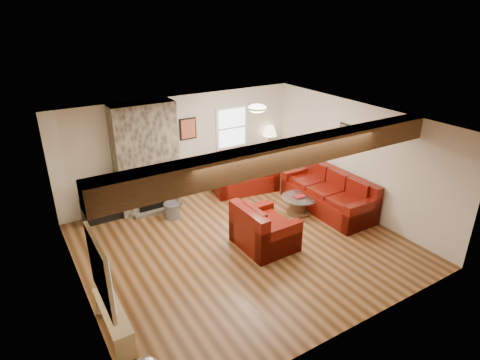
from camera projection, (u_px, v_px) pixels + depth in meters
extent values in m
plane|color=#4E2E14|center=(243.00, 245.00, 8.01)|extent=(8.00, 8.00, 0.00)
plane|color=white|center=(243.00, 123.00, 7.01)|extent=(8.00, 8.00, 0.00)
plane|color=beige|center=(183.00, 147.00, 9.66)|extent=(8.00, 0.00, 8.00)
plane|color=beige|center=(351.00, 261.00, 5.36)|extent=(8.00, 0.00, 8.00)
plane|color=beige|center=(75.00, 231.00, 6.07)|extent=(0.00, 7.50, 7.50)
plane|color=beige|center=(357.00, 159.00, 8.94)|extent=(0.00, 7.50, 7.50)
cube|color=black|center=(286.00, 154.00, 6.11)|extent=(6.00, 0.36, 0.38)
cube|color=#332E27|center=(146.00, 158.00, 8.98)|extent=(1.40, 0.50, 2.50)
cube|color=black|center=(153.00, 194.00, 9.11)|extent=(0.70, 0.06, 0.90)
cube|color=#332E27|center=(156.00, 211.00, 9.23)|extent=(1.00, 0.25, 0.08)
cylinder|color=#452B16|center=(298.00, 212.00, 9.24)|extent=(0.55, 0.55, 0.04)
cylinder|color=#452B16|center=(299.00, 206.00, 9.17)|extent=(0.29, 0.29, 0.37)
cylinder|color=silver|center=(299.00, 197.00, 9.08)|extent=(0.83, 0.83, 0.02)
cube|color=maroon|center=(299.00, 196.00, 9.08)|extent=(0.23, 0.17, 0.03)
cube|color=black|center=(106.00, 208.00, 8.92)|extent=(1.01, 0.40, 0.51)
imported|color=black|center=(103.00, 188.00, 8.72)|extent=(0.85, 0.11, 0.49)
cylinder|color=#AB9447|center=(269.00, 177.00, 11.16)|extent=(0.26, 0.26, 0.03)
cylinder|color=#AB9447|center=(269.00, 155.00, 10.90)|extent=(0.03, 0.03, 1.32)
cone|color=#FFEBC1|center=(270.00, 131.00, 10.63)|extent=(0.38, 0.38, 0.26)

